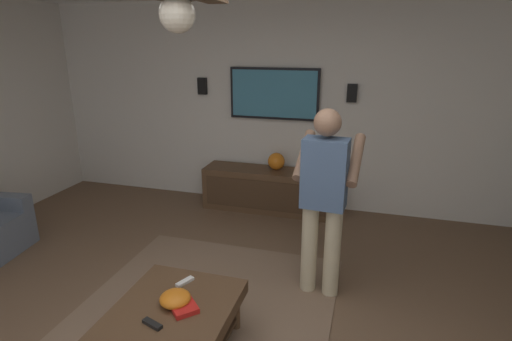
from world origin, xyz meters
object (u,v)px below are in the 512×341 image
(book, at_px, (183,306))
(wall_speaker_right, at_px, (202,86))
(person_standing, at_px, (324,193))
(remote_black, at_px, (152,324))
(bowl, at_px, (175,298))
(coffee_table, at_px, (171,323))
(wall_speaker_left, at_px, (352,93))
(media_console, at_px, (268,190))
(tv, at_px, (274,94))
(remote_white, at_px, (185,282))
(vase_round, at_px, (276,161))

(book, bearing_deg, wall_speaker_right, -24.99)
(person_standing, bearing_deg, remote_black, 148.89)
(person_standing, relative_size, bowl, 7.63)
(remote_black, bearing_deg, coffee_table, 96.89)
(bowl, distance_m, wall_speaker_left, 3.28)
(media_console, distance_m, remote_black, 2.93)
(media_console, relative_size, tv, 1.47)
(bowl, distance_m, remote_white, 0.26)
(wall_speaker_right, bearing_deg, tv, -90.76)
(bowl, bearing_deg, vase_round, -1.18)
(tv, bearing_deg, bowl, 0.59)
(media_console, height_order, wall_speaker_right, wall_speaker_right)
(remote_black, xyz_separation_m, book, (0.22, -0.11, 0.01))
(bowl, xyz_separation_m, remote_white, (0.25, 0.05, -0.04))
(remote_white, relative_size, wall_speaker_right, 0.68)
(wall_speaker_right, bearing_deg, remote_black, -162.88)
(vase_round, bearing_deg, coffee_table, 178.69)
(person_standing, relative_size, book, 7.45)
(vase_round, bearing_deg, bowl, 178.82)
(coffee_table, xyz_separation_m, tv, (3.00, 0.02, 1.20))
(vase_round, relative_size, wall_speaker_right, 1.00)
(wall_speaker_left, bearing_deg, tv, 90.78)
(tv, xyz_separation_m, bowl, (-2.93, -0.03, -1.05))
(person_standing, bearing_deg, vase_round, 29.74)
(tv, bearing_deg, wall_speaker_left, 90.78)
(person_standing, bearing_deg, wall_speaker_right, 49.11)
(tv, xyz_separation_m, person_standing, (-1.89, -0.90, -0.57))
(coffee_table, bearing_deg, tv, 0.44)
(remote_white, relative_size, wall_speaker_left, 0.68)
(tv, height_order, vase_round, tv)
(person_standing, bearing_deg, bowl, 144.54)
(media_console, xyz_separation_m, wall_speaker_right, (0.25, 0.99, 1.29))
(remote_black, distance_m, wall_speaker_right, 3.53)
(remote_white, height_order, remote_black, same)
(bowl, xyz_separation_m, book, (-0.02, -0.07, -0.03))
(coffee_table, height_order, tv, tv)
(coffee_table, bearing_deg, wall_speaker_right, 18.64)
(bowl, relative_size, vase_round, 0.98)
(vase_round, bearing_deg, book, -179.78)
(coffee_table, xyz_separation_m, media_console, (2.76, 0.02, -0.02))
(bowl, relative_size, wall_speaker_right, 0.98)
(tv, relative_size, bowl, 5.39)
(bowl, height_order, remote_black, bowl)
(coffee_table, xyz_separation_m, wall_speaker_right, (3.01, 1.02, 1.27))
(coffee_table, xyz_separation_m, remote_white, (0.32, 0.04, 0.12))
(bowl, xyz_separation_m, wall_speaker_left, (2.95, -0.94, 1.09))
(remote_black, height_order, wall_speaker_left, wall_speaker_left)
(person_standing, height_order, remote_white, person_standing)
(wall_speaker_right, bearing_deg, remote_white, -160.15)
(bowl, xyz_separation_m, remote_black, (-0.24, 0.04, -0.04))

